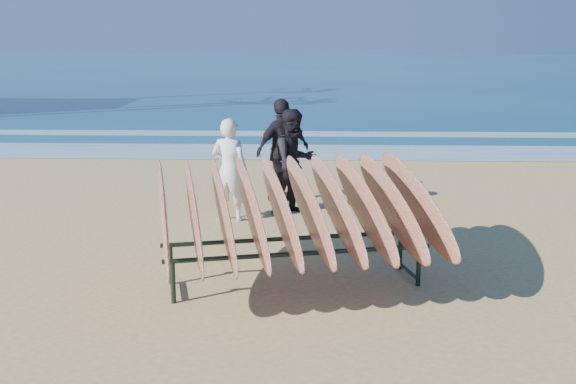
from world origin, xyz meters
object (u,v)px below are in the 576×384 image
at_px(surfboard_rack, 294,209).
at_px(person_white, 230,170).
at_px(person_dark_a, 295,162).
at_px(person_dark_b, 283,150).

height_order(surfboard_rack, person_white, person_white).
height_order(person_white, person_dark_a, person_dark_a).
distance_m(surfboard_rack, person_dark_a, 3.62).
relative_size(surfboard_rack, person_dark_a, 2.09).
bearing_deg(person_dark_b, person_dark_a, 68.09).
height_order(surfboard_rack, person_dark_b, person_dark_b).
distance_m(person_white, person_dark_a, 1.15).
bearing_deg(surfboard_rack, person_white, 96.63).
bearing_deg(person_white, person_dark_b, -104.33).
xyz_separation_m(surfboard_rack, person_white, (-1.16, 3.15, -0.12)).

